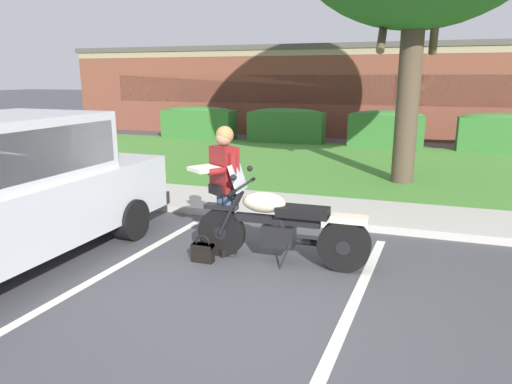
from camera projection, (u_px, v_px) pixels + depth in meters
ground_plane at (256, 303)px, 4.92m from camera, size 140.00×140.00×0.00m
curb_strip at (313, 221)px, 7.53m from camera, size 60.00×0.20×0.12m
concrete_walk at (323, 209)px, 8.31m from camera, size 60.00×1.50×0.08m
grass_lawn at (355, 165)px, 12.47m from camera, size 60.00×7.53×0.06m
stall_stripe_0 at (108, 272)px, 5.71m from camera, size 0.40×4.40×0.01m
stall_stripe_1 at (351, 309)px, 4.80m from camera, size 0.40×4.40×0.01m
motorcycle at (287, 226)px, 5.87m from camera, size 2.24×0.82×1.26m
rider_person at (223, 180)px, 6.08m from camera, size 0.61×0.67×1.70m
handbag at (203, 251)px, 6.00m from camera, size 0.28×0.13×0.36m
hedge_left at (199, 122)px, 17.69m from camera, size 2.76×0.90×1.24m
hedge_center_left at (286, 125)px, 16.63m from camera, size 2.66×0.90×1.24m
hedge_center_right at (386, 128)px, 15.56m from camera, size 2.42×0.90×1.24m
hedge_right at (500, 132)px, 14.50m from camera, size 2.46×0.90×1.24m
brick_building at (400, 89)px, 21.56m from camera, size 27.66×9.95×3.54m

